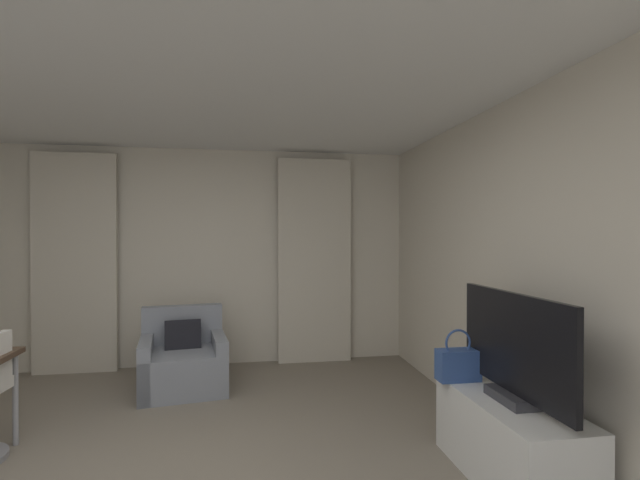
{
  "coord_description": "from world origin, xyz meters",
  "views": [
    {
      "loc": [
        0.53,
        -2.56,
        1.57
      ],
      "look_at": [
        1.19,
        1.38,
        1.52
      ],
      "focal_mm": 25.19,
      "sensor_mm": 36.0,
      "label": 1
    }
  ],
  "objects_px": {
    "armchair": "(183,362)",
    "tv_flatscreen": "(514,350)",
    "tv_console": "(510,441)",
    "handbag_primary": "(458,364)"
  },
  "relations": [
    {
      "from": "armchair",
      "to": "tv_flatscreen",
      "type": "height_order",
      "value": "tv_flatscreen"
    },
    {
      "from": "tv_flatscreen",
      "to": "tv_console",
      "type": "bearing_deg",
      "value": 90.0
    },
    {
      "from": "armchair",
      "to": "tv_console",
      "type": "bearing_deg",
      "value": -42.81
    },
    {
      "from": "tv_console",
      "to": "handbag_primary",
      "type": "height_order",
      "value": "handbag_primary"
    },
    {
      "from": "tv_console",
      "to": "tv_flatscreen",
      "type": "height_order",
      "value": "tv_flatscreen"
    },
    {
      "from": "tv_console",
      "to": "handbag_primary",
      "type": "bearing_deg",
      "value": 110.27
    },
    {
      "from": "tv_console",
      "to": "handbag_primary",
      "type": "xyz_separation_m",
      "value": [
        -0.15,
        0.4,
        0.38
      ]
    },
    {
      "from": "handbag_primary",
      "to": "tv_flatscreen",
      "type": "bearing_deg",
      "value": -71.37
    },
    {
      "from": "armchair",
      "to": "tv_console",
      "type": "xyz_separation_m",
      "value": [
        2.28,
        -2.11,
        -0.01
      ]
    },
    {
      "from": "tv_console",
      "to": "tv_flatscreen",
      "type": "relative_size",
      "value": 0.99
    }
  ]
}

